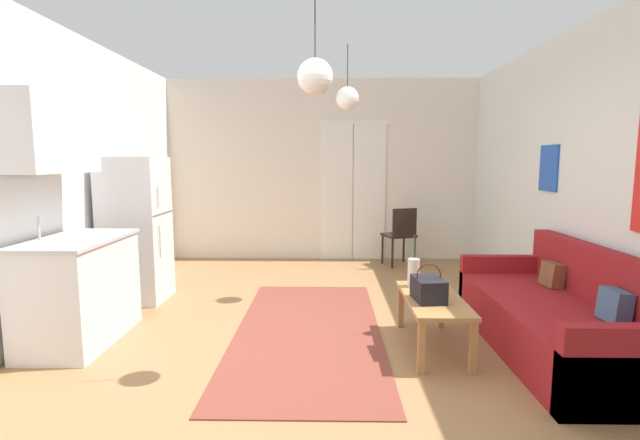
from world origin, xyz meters
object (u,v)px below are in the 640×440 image
at_px(accent_chair, 401,233).
at_px(coffee_table, 433,304).
at_px(pendant_lamp_near, 315,77).
at_px(couch, 562,320).
at_px(bamboo_vase, 413,272).
at_px(handbag, 428,289).
at_px(pendant_lamp_far, 347,98).
at_px(refrigerator, 136,229).

bearing_deg(accent_chair, coffee_table, 67.76).
bearing_deg(coffee_table, pendant_lamp_near, -156.78).
xyz_separation_m(couch, bamboo_vase, (-1.15, 0.40, 0.29)).
bearing_deg(pendant_lamp_near, handbag, 19.74).
bearing_deg(pendant_lamp_near, pendant_lamp_far, 80.84).
height_order(couch, pendant_lamp_near, pendant_lamp_near).
xyz_separation_m(couch, pendant_lamp_far, (-1.71, 1.55, 1.98)).
xyz_separation_m(couch, pendant_lamp_near, (-2.01, -0.35, 1.87)).
bearing_deg(couch, pendant_lamp_far, 137.79).
relative_size(couch, handbag, 6.32).
height_order(coffee_table, accent_chair, accent_chair).
height_order(coffee_table, pendant_lamp_near, pendant_lamp_near).
relative_size(handbag, accent_chair, 0.38).
bearing_deg(handbag, coffee_table, 55.28).
bearing_deg(coffee_table, accent_chair, 86.17).
distance_m(handbag, accent_chair, 3.13).
relative_size(accent_chair, pendant_lamp_near, 1.09).
bearing_deg(bamboo_vase, handbag, -84.23).
height_order(accent_chair, pendant_lamp_near, pendant_lamp_near).
relative_size(couch, refrigerator, 1.33).
bearing_deg(refrigerator, pendant_lamp_far, 4.20).
distance_m(couch, pendant_lamp_far, 3.04).
bearing_deg(couch, accent_chair, 105.13).
bearing_deg(coffee_table, refrigerator, 156.56).
bearing_deg(couch, coffee_table, 176.42).
xyz_separation_m(bamboo_vase, refrigerator, (-2.91, 0.97, 0.24)).
bearing_deg(couch, handbag, -178.66).
bearing_deg(handbag, accent_chair, 85.13).
distance_m(handbag, refrigerator, 3.28).
relative_size(bamboo_vase, handbag, 1.39).
height_order(handbag, accent_chair, accent_chair).
xyz_separation_m(refrigerator, pendant_lamp_near, (2.05, -1.73, 1.34)).
relative_size(coffee_table, pendant_lamp_far, 1.48).
distance_m(bamboo_vase, accent_chair, 2.71).
height_order(bamboo_vase, refrigerator, refrigerator).
distance_m(bamboo_vase, refrigerator, 3.08).
bearing_deg(pendant_lamp_far, bamboo_vase, -63.96).
height_order(coffee_table, pendant_lamp_far, pendant_lamp_far).
distance_m(coffee_table, handbag, 0.19).
xyz_separation_m(coffee_table, pendant_lamp_far, (-0.67, 1.48, 1.87)).
xyz_separation_m(coffee_table, refrigerator, (-3.02, 1.31, 0.43)).
height_order(coffee_table, handbag, handbag).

